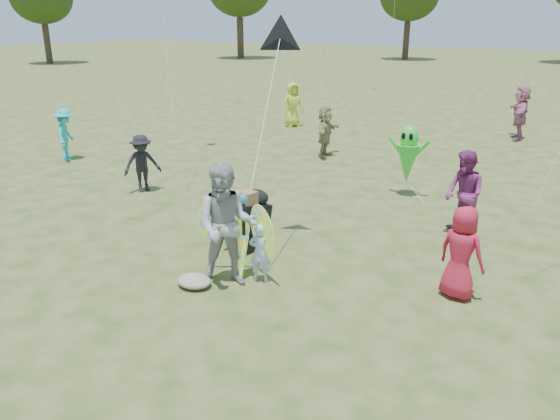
{
  "coord_description": "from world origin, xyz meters",
  "views": [
    {
      "loc": [
        4.06,
        -5.94,
        4.12
      ],
      "look_at": [
        -0.2,
        1.5,
        1.1
      ],
      "focal_mm": 35.0,
      "sensor_mm": 36.0,
      "label": 1
    }
  ],
  "objects_px": {
    "crowd_e": "(464,194)",
    "crowd_b": "(142,163)",
    "alien_kite": "(408,157)",
    "crowd_a": "(461,253)",
    "butterfly_kite": "(243,237)",
    "crowd_j": "(520,113)",
    "child_girl": "(260,253)",
    "jogging_stroller": "(250,214)",
    "crowd_d": "(325,131)",
    "adult_man": "(227,226)",
    "crowd_i": "(66,135)",
    "crowd_g": "(293,105)"
  },
  "relations": [
    {
      "from": "crowd_e",
      "to": "crowd_j",
      "type": "height_order",
      "value": "crowd_j"
    },
    {
      "from": "jogging_stroller",
      "to": "crowd_i",
      "type": "bearing_deg",
      "value": 171.94
    },
    {
      "from": "child_girl",
      "to": "crowd_b",
      "type": "height_order",
      "value": "crowd_b"
    },
    {
      "from": "crowd_j",
      "to": "child_girl",
      "type": "bearing_deg",
      "value": -21.53
    },
    {
      "from": "crowd_a",
      "to": "butterfly_kite",
      "type": "height_order",
      "value": "crowd_a"
    },
    {
      "from": "child_girl",
      "to": "butterfly_kite",
      "type": "xyz_separation_m",
      "value": [
        -0.34,
        0.0,
        0.2
      ]
    },
    {
      "from": "child_girl",
      "to": "crowd_g",
      "type": "xyz_separation_m",
      "value": [
        -6.09,
        12.32,
        0.36
      ]
    },
    {
      "from": "crowd_i",
      "to": "crowd_j",
      "type": "relative_size",
      "value": 0.83
    },
    {
      "from": "child_girl",
      "to": "crowd_d",
      "type": "relative_size",
      "value": 0.64
    },
    {
      "from": "crowd_e",
      "to": "crowd_b",
      "type": "bearing_deg",
      "value": -126.39
    },
    {
      "from": "child_girl",
      "to": "crowd_b",
      "type": "xyz_separation_m",
      "value": [
        -5.15,
        2.77,
        0.22
      ]
    },
    {
      "from": "crowd_a",
      "to": "crowd_i",
      "type": "bearing_deg",
      "value": 3.12
    },
    {
      "from": "crowd_g",
      "to": "jogging_stroller",
      "type": "relative_size",
      "value": 1.58
    },
    {
      "from": "crowd_e",
      "to": "crowd_i",
      "type": "height_order",
      "value": "crowd_e"
    },
    {
      "from": "crowd_a",
      "to": "crowd_d",
      "type": "xyz_separation_m",
      "value": [
        -5.75,
        7.3,
        0.05
      ]
    },
    {
      "from": "child_girl",
      "to": "jogging_stroller",
      "type": "bearing_deg",
      "value": -67.07
    },
    {
      "from": "crowd_j",
      "to": "crowd_g",
      "type": "bearing_deg",
      "value": -89.87
    },
    {
      "from": "butterfly_kite",
      "to": "crowd_j",
      "type": "bearing_deg",
      "value": 80.28
    },
    {
      "from": "adult_man",
      "to": "crowd_i",
      "type": "distance_m",
      "value": 10.09
    },
    {
      "from": "butterfly_kite",
      "to": "child_girl",
      "type": "bearing_deg",
      "value": -0.24
    },
    {
      "from": "butterfly_kite",
      "to": "adult_man",
      "type": "bearing_deg",
      "value": -99.98
    },
    {
      "from": "crowd_a",
      "to": "crowd_d",
      "type": "distance_m",
      "value": 9.29
    },
    {
      "from": "crowd_b",
      "to": "alien_kite",
      "type": "height_order",
      "value": "alien_kite"
    },
    {
      "from": "child_girl",
      "to": "butterfly_kite",
      "type": "bearing_deg",
      "value": -16.03
    },
    {
      "from": "jogging_stroller",
      "to": "alien_kite",
      "type": "height_order",
      "value": "alien_kite"
    },
    {
      "from": "crowd_b",
      "to": "crowd_a",
      "type": "bearing_deg",
      "value": -70.72
    },
    {
      "from": "child_girl",
      "to": "crowd_e",
      "type": "distance_m",
      "value": 4.45
    },
    {
      "from": "crowd_b",
      "to": "crowd_d",
      "type": "height_order",
      "value": "crowd_d"
    },
    {
      "from": "crowd_j",
      "to": "butterfly_kite",
      "type": "distance_m",
      "value": 14.46
    },
    {
      "from": "adult_man",
      "to": "butterfly_kite",
      "type": "xyz_separation_m",
      "value": [
        0.06,
        0.35,
        -0.31
      ]
    },
    {
      "from": "crowd_e",
      "to": "butterfly_kite",
      "type": "height_order",
      "value": "crowd_e"
    },
    {
      "from": "child_girl",
      "to": "alien_kite",
      "type": "relative_size",
      "value": 0.58
    },
    {
      "from": "child_girl",
      "to": "butterfly_kite",
      "type": "relative_size",
      "value": 0.58
    },
    {
      "from": "crowd_a",
      "to": "butterfly_kite",
      "type": "distance_m",
      "value": 3.46
    },
    {
      "from": "child_girl",
      "to": "crowd_e",
      "type": "height_order",
      "value": "crowd_e"
    },
    {
      "from": "crowd_b",
      "to": "crowd_i",
      "type": "relative_size",
      "value": 0.92
    },
    {
      "from": "crowd_a",
      "to": "crowd_i",
      "type": "distance_m",
      "value": 12.77
    },
    {
      "from": "jogging_stroller",
      "to": "butterfly_kite",
      "type": "relative_size",
      "value": 0.63
    },
    {
      "from": "crowd_a",
      "to": "alien_kite",
      "type": "bearing_deg",
      "value": -46.93
    },
    {
      "from": "crowd_b",
      "to": "child_girl",
      "type": "bearing_deg",
      "value": -87.18
    },
    {
      "from": "crowd_b",
      "to": "butterfly_kite",
      "type": "relative_size",
      "value": 0.83
    },
    {
      "from": "crowd_b",
      "to": "crowd_d",
      "type": "relative_size",
      "value": 0.91
    },
    {
      "from": "adult_man",
      "to": "crowd_e",
      "type": "relative_size",
      "value": 1.18
    },
    {
      "from": "child_girl",
      "to": "crowd_i",
      "type": "xyz_separation_m",
      "value": [
        -9.47,
        4.07,
        0.27
      ]
    },
    {
      "from": "alien_kite",
      "to": "crowd_g",
      "type": "bearing_deg",
      "value": 135.54
    },
    {
      "from": "crowd_g",
      "to": "butterfly_kite",
      "type": "bearing_deg",
      "value": -119.46
    },
    {
      "from": "crowd_i",
      "to": "butterfly_kite",
      "type": "bearing_deg",
      "value": -149.22
    },
    {
      "from": "alien_kite",
      "to": "crowd_e",
      "type": "bearing_deg",
      "value": -48.34
    },
    {
      "from": "adult_man",
      "to": "crowd_a",
      "type": "xyz_separation_m",
      "value": [
        3.35,
        1.43,
        -0.28
      ]
    },
    {
      "from": "crowd_b",
      "to": "jogging_stroller",
      "type": "xyz_separation_m",
      "value": [
        4.17,
        -1.54,
        -0.11
      ]
    }
  ]
}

